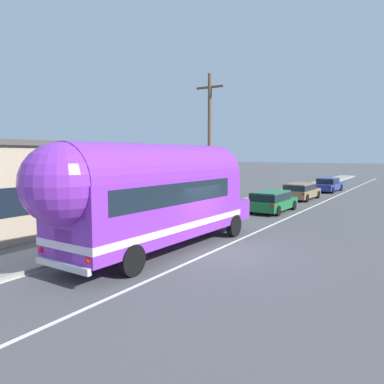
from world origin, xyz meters
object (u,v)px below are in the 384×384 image
object	(u,v)px
car_lead	(272,200)
car_third	(328,184)
painted_bus	(153,193)
utility_pole	(210,143)
car_second	(301,190)

from	to	relation	value
car_lead	car_third	bearing A→B (deg)	90.00
painted_bus	car_lead	world-z (taller)	painted_bus
utility_pole	painted_bus	world-z (taller)	utility_pole
car_second	car_lead	bearing A→B (deg)	-87.29
utility_pole	car_third	bearing A→B (deg)	81.58
utility_pole	car_second	size ratio (longest dim) A/B	1.82
car_lead	utility_pole	bearing A→B (deg)	-130.93
utility_pole	painted_bus	size ratio (longest dim) A/B	0.75
car_lead	car_third	xyz separation A→B (m)	(0.00, 15.73, -0.04)
painted_bus	car_lead	distance (m)	12.18
car_second	utility_pole	bearing A→B (deg)	-102.69
car_lead	car_second	distance (m)	7.64
painted_bus	utility_pole	bearing A→B (deg)	106.49
utility_pole	car_lead	bearing A→B (deg)	49.07
car_second	painted_bus	bearing A→B (deg)	-89.50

